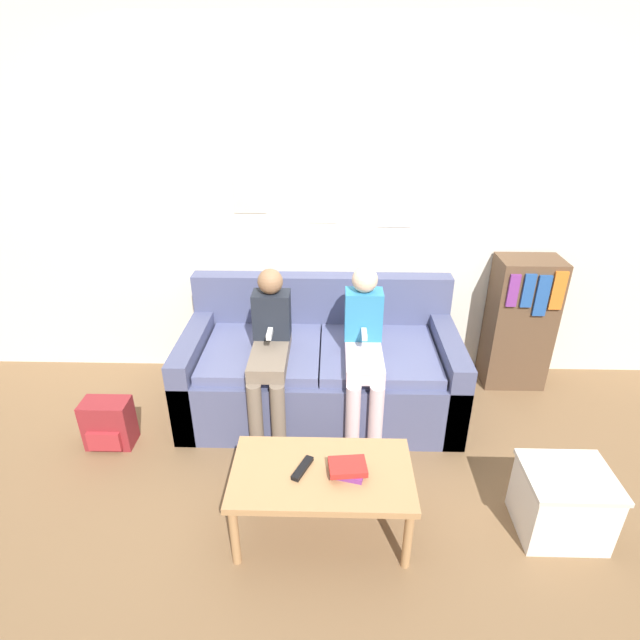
{
  "coord_description": "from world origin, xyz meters",
  "views": [
    {
      "loc": [
        0.07,
        -2.39,
        2.17
      ],
      "look_at": [
        0.0,
        0.44,
        0.75
      ],
      "focal_mm": 28.0,
      "sensor_mm": 36.0,
      "label": 1
    }
  ],
  "objects": [
    {
      "name": "ground_plane",
      "position": [
        0.0,
        0.0,
        0.0
      ],
      "size": [
        10.0,
        10.0,
        0.0
      ],
      "primitive_type": "plane",
      "color": "brown"
    },
    {
      "name": "wall_back",
      "position": [
        -0.0,
        1.12,
        1.3
      ],
      "size": [
        8.0,
        0.06,
        2.6
      ],
      "color": "silver",
      "rests_on": "ground_plane"
    },
    {
      "name": "couch",
      "position": [
        0.0,
        0.57,
        0.29
      ],
      "size": [
        1.86,
        0.91,
        0.86
      ],
      "color": "#4C5175",
      "rests_on": "ground_plane"
    },
    {
      "name": "coffee_table",
      "position": [
        0.03,
        -0.52,
        0.35
      ],
      "size": [
        0.91,
        0.51,
        0.39
      ],
      "color": "#AD7F51",
      "rests_on": "ground_plane"
    },
    {
      "name": "person_left",
      "position": [
        -0.32,
        0.35,
        0.6
      ],
      "size": [
        0.24,
        0.61,
        1.06
      ],
      "color": "#756656",
      "rests_on": "ground_plane"
    },
    {
      "name": "person_right",
      "position": [
        0.28,
        0.35,
        0.61
      ],
      "size": [
        0.24,
        0.61,
        1.08
      ],
      "color": "silver",
      "rests_on": "ground_plane"
    },
    {
      "name": "tv_remote",
      "position": [
        -0.06,
        -0.52,
        0.4
      ],
      "size": [
        0.11,
        0.17,
        0.02
      ],
      "rotation": [
        0.0,
        0.0,
        -0.42
      ],
      "color": "black",
      "rests_on": "coffee_table"
    },
    {
      "name": "book_stack",
      "position": [
        0.16,
        -0.54,
        0.43
      ],
      "size": [
        0.2,
        0.15,
        0.06
      ],
      "color": "#7A3389",
      "rests_on": "coffee_table"
    },
    {
      "name": "bookshelf",
      "position": [
        1.46,
        0.92,
        0.5
      ],
      "size": [
        0.44,
        0.32,
        1.0
      ],
      "color": "brown",
      "rests_on": "ground_plane"
    },
    {
      "name": "storage_box",
      "position": [
        1.27,
        -0.5,
        0.19
      ],
      "size": [
        0.44,
        0.37,
        0.38
      ],
      "color": "silver",
      "rests_on": "ground_plane"
    },
    {
      "name": "backpack",
      "position": [
        -1.34,
        0.11,
        0.16
      ],
      "size": [
        0.3,
        0.2,
        0.32
      ],
      "color": "maroon",
      "rests_on": "ground_plane"
    }
  ]
}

